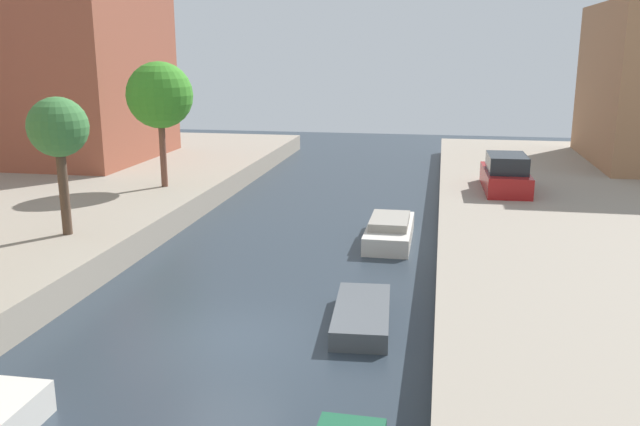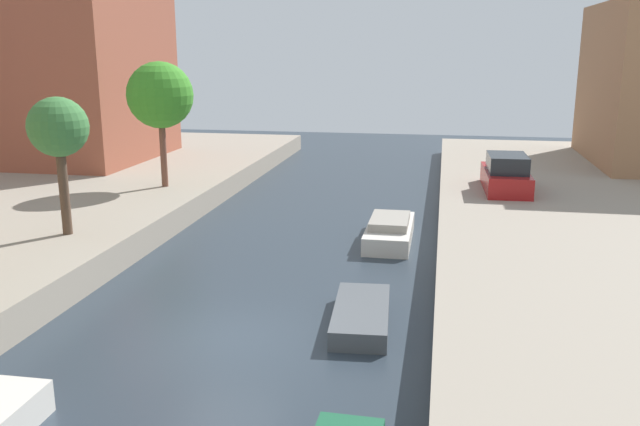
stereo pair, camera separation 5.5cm
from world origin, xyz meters
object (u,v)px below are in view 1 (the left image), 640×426
at_px(street_tree_3, 58,129).
at_px(parked_car, 505,175).
at_px(street_tree_4, 160,96).
at_px(moored_boat_right_3, 362,315).
at_px(moored_boat_right_4, 390,231).

relative_size(street_tree_3, parked_car, 1.02).
bearing_deg(street_tree_4, moored_boat_right_3, -48.04).
xyz_separation_m(street_tree_4, parked_car, (14.97, 1.87, -3.36)).
height_order(street_tree_4, moored_boat_right_4, street_tree_4).
relative_size(street_tree_3, moored_boat_right_3, 1.26).
relative_size(parked_car, moored_boat_right_4, 1.03).
relative_size(parked_car, moored_boat_right_3, 1.24).
bearing_deg(street_tree_4, moored_boat_right_4, -18.91).
bearing_deg(moored_boat_right_3, parked_car, 70.69).
relative_size(street_tree_4, moored_boat_right_3, 1.53).
distance_m(parked_car, moored_boat_right_3, 14.19).
distance_m(parked_car, moored_boat_right_4, 7.21).
relative_size(street_tree_4, moored_boat_right_4, 1.27).
distance_m(street_tree_4, moored_boat_right_3, 16.13).
relative_size(moored_boat_right_3, moored_boat_right_4, 0.83).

